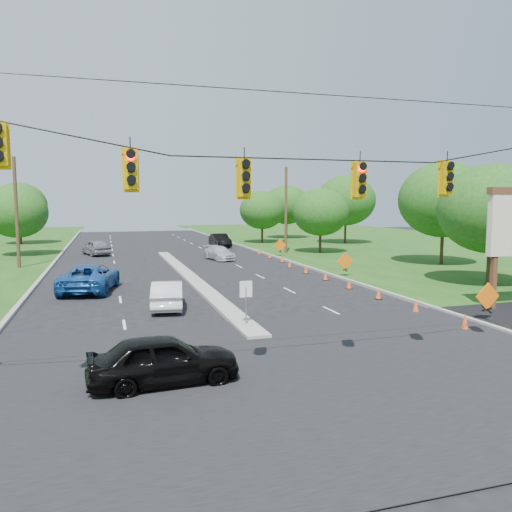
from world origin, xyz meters
name	(u,v)px	position (x,y,z in m)	size (l,w,h in m)	color
ground	(297,374)	(0.00, 0.00, 0.00)	(160.00, 160.00, 0.00)	black
cross_street	(297,374)	(0.00, 0.00, 0.00)	(160.00, 14.00, 0.02)	black
curb_left	(51,267)	(-10.10, 30.00, 0.00)	(0.25, 110.00, 0.16)	gray
curb_right	(280,259)	(10.10, 30.00, 0.00)	(0.25, 110.00, 0.16)	gray
median	(189,278)	(0.00, 21.00, 0.00)	(1.00, 34.00, 0.18)	gray
median_sign	(246,295)	(0.00, 6.00, 1.46)	(0.55, 0.06, 2.05)	gray
signal_span	(310,217)	(-0.05, -1.00, 4.97)	(25.60, 0.32, 9.00)	#422D1C
utility_pole_far_left	(16,213)	(-12.50, 30.00, 4.50)	(0.28, 0.28, 9.00)	#422D1C
utility_pole_far_right	(286,210)	(12.50, 35.00, 4.50)	(0.28, 0.28, 9.00)	#422D1C
cone_0	(465,322)	(8.80, 3.00, 0.35)	(0.32, 0.32, 0.70)	#F64F1E
cone_1	(416,305)	(8.80, 6.50, 0.35)	(0.32, 0.32, 0.70)	#F64F1E
cone_2	(378,293)	(8.80, 10.00, 0.35)	(0.32, 0.32, 0.70)	#F64F1E
cone_3	(349,283)	(8.80, 13.50, 0.35)	(0.32, 0.32, 0.70)	#F64F1E
cone_4	(325,275)	(8.80, 17.00, 0.35)	(0.32, 0.32, 0.70)	#F64F1E
cone_5	(306,269)	(8.80, 20.50, 0.35)	(0.32, 0.32, 0.70)	#F64F1E
cone_6	(290,263)	(8.80, 24.00, 0.35)	(0.32, 0.32, 0.70)	#F64F1E
cone_7	(282,259)	(9.40, 27.50, 0.35)	(0.32, 0.32, 0.70)	#F64F1E
cone_8	(270,255)	(9.40, 31.00, 0.35)	(0.32, 0.32, 0.70)	#F64F1E
cone_9	(259,251)	(9.40, 34.50, 0.35)	(0.32, 0.32, 0.70)	#F64F1E
work_sign_0	(488,298)	(10.80, 4.00, 1.09)	(1.27, 0.58, 1.37)	black
work_sign_1	(345,262)	(10.80, 18.00, 1.09)	(1.27, 0.58, 1.37)	black
work_sign_2	(280,246)	(10.80, 32.00, 1.09)	(1.27, 0.58, 1.37)	black
tree_5	(17,213)	(-14.00, 40.00, 4.34)	(5.88, 5.88, 6.86)	black
tree_6	(19,205)	(-16.00, 55.00, 4.96)	(6.72, 6.72, 7.84)	black
tree_7	(492,209)	(18.00, 12.00, 4.96)	(6.72, 6.72, 7.84)	black
tree_8	(444,200)	(22.00, 22.00, 5.58)	(7.56, 7.56, 8.82)	black
tree_9	(321,212)	(16.00, 34.00, 4.34)	(5.88, 5.88, 6.86)	black
tree_10	(346,200)	(24.00, 44.00, 5.58)	(7.56, 7.56, 8.82)	black
tree_11	(287,205)	(20.00, 55.00, 4.96)	(6.72, 6.72, 7.84)	black
tree_12	(262,210)	(14.00, 48.00, 4.34)	(5.88, 5.88, 6.86)	black
black_sedan	(164,359)	(-4.13, 0.31, 0.76)	(1.79, 4.45, 1.51)	black
white_sedan	(167,295)	(-2.76, 11.00, 0.71)	(1.51, 4.34, 1.43)	silver
blue_pickup	(90,277)	(-6.66, 17.31, 0.84)	(2.79, 6.05, 1.68)	#1A4F9B
silver_car_far	(219,253)	(4.46, 31.20, 0.63)	(1.77, 4.36, 1.26)	#B9B9BE
silver_car_oncoming	(96,247)	(-6.64, 38.73, 0.79)	(1.87, 4.64, 1.58)	gray
dark_car_receding	(220,240)	(7.45, 44.07, 0.80)	(1.70, 4.87, 1.61)	black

